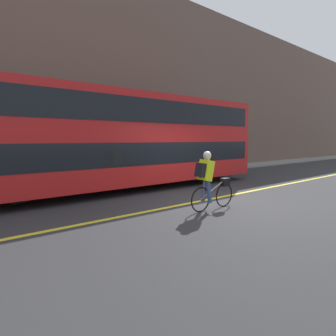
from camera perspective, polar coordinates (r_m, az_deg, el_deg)
ground_plane at (r=8.39m, az=8.68°, el=-7.02°), size 80.00×80.00×0.00m
road_center_line at (r=8.45m, az=8.24°, el=-6.89°), size 50.00×0.14×0.01m
sidewalk_curb at (r=12.93m, az=-9.67°, el=-2.07°), size 60.00×1.64×0.12m
building_facade at (r=14.01m, az=-12.00°, el=18.81°), size 60.00×0.30×9.97m
bus at (r=10.01m, az=-9.28°, el=6.61°), size 11.70×2.44×3.56m
cyclist_on_bike at (r=7.10m, az=8.87°, el=-2.32°), size 1.60×0.32×1.61m
trash_bin at (r=13.35m, az=-5.26°, el=0.64°), size 0.44×0.44×0.99m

